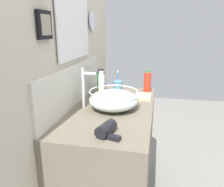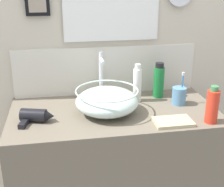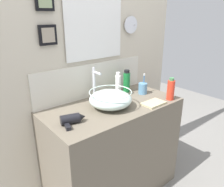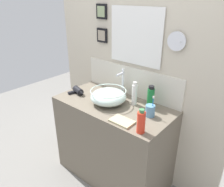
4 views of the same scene
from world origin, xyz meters
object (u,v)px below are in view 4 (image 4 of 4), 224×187
object	(u,v)px
faucet	(122,81)
soap_dispenser	(134,94)
glass_bowl_sink	(108,96)
shampoo_bottle	(141,122)
hair_drier	(78,91)
lotion_bottle	(151,97)
hand_towel	(122,121)
toothbrush_cup	(150,111)

from	to	relation	value
faucet	soap_dispenser	size ratio (longest dim) A/B	1.27
glass_bowl_sink	shampoo_bottle	size ratio (longest dim) A/B	1.74
glass_bowl_sink	faucet	distance (m)	0.22
hair_drier	lotion_bottle	bearing A→B (deg)	17.64
faucet	soap_dispenser	world-z (taller)	faucet
soap_dispenser	hand_towel	world-z (taller)	soap_dispenser
toothbrush_cup	soap_dispenser	xyz separation A→B (m)	(-0.22, 0.09, 0.05)
glass_bowl_sink	shampoo_bottle	distance (m)	0.52
shampoo_bottle	lotion_bottle	bearing A→B (deg)	111.87
shampoo_bottle	hand_towel	size ratio (longest dim) A/B	1.01
soap_dispenser	shampoo_bottle	world-z (taller)	soap_dispenser
faucet	hand_towel	size ratio (longest dim) A/B	1.48
toothbrush_cup	lotion_bottle	bearing A→B (deg)	121.26
glass_bowl_sink	toothbrush_cup	world-z (taller)	toothbrush_cup
faucet	toothbrush_cup	bearing A→B (deg)	-20.64
lotion_bottle	faucet	bearing A→B (deg)	175.45
faucet	shampoo_bottle	bearing A→B (deg)	-39.53
hair_drier	hand_towel	world-z (taller)	hair_drier
faucet	hair_drier	size ratio (longest dim) A/B	1.55
toothbrush_cup	lotion_bottle	distance (m)	0.16
glass_bowl_sink	hair_drier	distance (m)	0.37
hair_drier	lotion_bottle	xyz separation A→B (m)	(0.70, 0.22, 0.07)
toothbrush_cup	soap_dispenser	distance (m)	0.24
hair_drier	toothbrush_cup	xyz separation A→B (m)	(0.78, 0.09, 0.02)
hand_towel	glass_bowl_sink	bearing A→B (deg)	149.26
glass_bowl_sink	hand_towel	bearing A→B (deg)	-30.74
shampoo_bottle	soap_dispenser	bearing A→B (deg)	131.34
hair_drier	soap_dispenser	size ratio (longest dim) A/B	0.82
hair_drier	soap_dispenser	distance (m)	0.59
lotion_bottle	soap_dispenser	world-z (taller)	soap_dispenser
faucet	shampoo_bottle	distance (m)	0.63
glass_bowl_sink	shampoo_bottle	world-z (taller)	shampoo_bottle
glass_bowl_sink	hand_towel	size ratio (longest dim) A/B	1.75
glass_bowl_sink	toothbrush_cup	xyz separation A→B (m)	(0.41, 0.05, -0.02)
faucet	lotion_bottle	size ratio (longest dim) A/B	1.34
soap_dispenser	toothbrush_cup	bearing A→B (deg)	-21.41
hair_drier	toothbrush_cup	bearing A→B (deg)	6.80
faucet	soap_dispenser	xyz separation A→B (m)	(0.19, -0.07, -0.05)
glass_bowl_sink	toothbrush_cup	distance (m)	0.42
shampoo_bottle	hand_towel	bearing A→B (deg)	173.93
hand_towel	toothbrush_cup	bearing A→B (deg)	62.96
shampoo_bottle	hand_towel	world-z (taller)	shampoo_bottle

